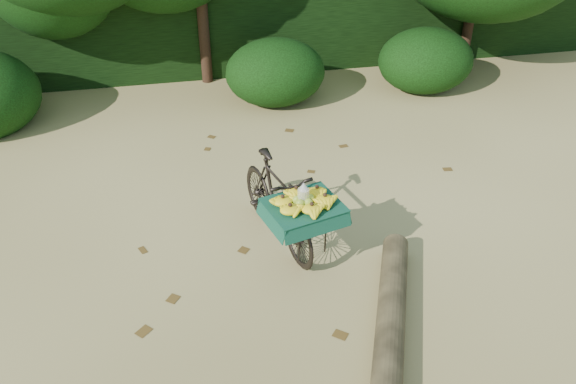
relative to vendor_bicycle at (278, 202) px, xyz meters
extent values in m
plane|color=tan|center=(-0.88, -0.75, -0.51)|extent=(80.00, 80.00, 0.00)
imported|color=black|center=(-0.01, 0.03, -0.02)|extent=(0.88, 1.71, 0.99)
cube|color=black|center=(0.15, -0.55, 0.30)|extent=(0.46, 0.51, 0.02)
cube|color=#144E39|center=(0.15, -0.55, 0.32)|extent=(0.84, 0.76, 0.01)
ellipsoid|color=#92AC29|center=(0.22, -0.53, 0.37)|extent=(0.10, 0.08, 0.10)
ellipsoid|color=#92AC29|center=(0.16, -0.49, 0.37)|extent=(0.10, 0.08, 0.10)
ellipsoid|color=#92AC29|center=(0.09, -0.53, 0.37)|extent=(0.10, 0.08, 0.10)
ellipsoid|color=#92AC29|center=(0.11, -0.60, 0.37)|extent=(0.10, 0.08, 0.10)
ellipsoid|color=#92AC29|center=(0.19, -0.60, 0.37)|extent=(0.10, 0.08, 0.10)
cylinder|color=#EAE5C6|center=(0.15, -0.54, 0.41)|extent=(0.11, 0.11, 0.15)
cylinder|color=brown|center=(0.49, -2.20, -0.38)|extent=(1.64, 3.52, 0.27)
cube|color=black|center=(-0.88, 5.55, 0.39)|extent=(26.00, 1.80, 1.80)
camera|label=1|loc=(-0.96, -5.29, 3.69)|focal=38.00mm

